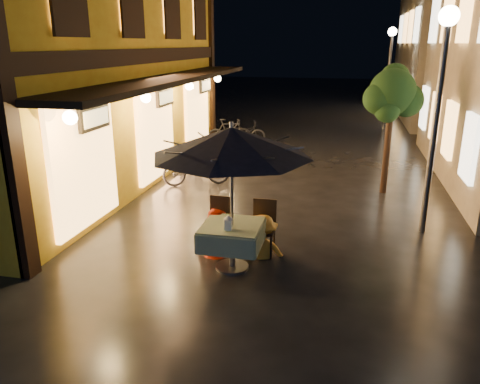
% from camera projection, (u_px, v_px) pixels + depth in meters
% --- Properties ---
extents(ground, '(90.00, 90.00, 0.00)m').
position_uv_depth(ground, '(256.00, 260.00, 8.14)').
color(ground, black).
rests_on(ground, ground).
extents(west_building, '(5.90, 11.40, 7.40)m').
position_uv_depth(west_building, '(67.00, 39.00, 11.94)').
color(west_building, gold).
rests_on(west_building, ground).
extents(street_tree, '(1.43, 1.20, 3.15)m').
position_uv_depth(street_tree, '(393.00, 95.00, 11.09)').
color(street_tree, black).
rests_on(street_tree, ground).
extents(streetlamp_near, '(0.36, 0.36, 4.23)m').
position_uv_depth(streetlamp_near, '(441.00, 83.00, 8.48)').
color(streetlamp_near, '#59595E').
rests_on(streetlamp_near, ground).
extents(streetlamp_far, '(0.36, 0.36, 4.23)m').
position_uv_depth(streetlamp_far, '(390.00, 60.00, 19.63)').
color(streetlamp_far, '#59595E').
rests_on(streetlamp_far, ground).
extents(cafe_table, '(0.99, 0.99, 0.78)m').
position_uv_depth(cafe_table, '(232.00, 235.00, 7.67)').
color(cafe_table, '#59595E').
rests_on(cafe_table, ground).
extents(patio_umbrella, '(2.56, 2.56, 2.46)m').
position_uv_depth(patio_umbrella, '(231.00, 142.00, 7.20)').
color(patio_umbrella, '#59595E').
rests_on(patio_umbrella, ground).
extents(cafe_chair_left, '(0.42, 0.42, 0.97)m').
position_uv_depth(cafe_chair_left, '(220.00, 220.00, 8.46)').
color(cafe_chair_left, black).
rests_on(cafe_chair_left, ground).
extents(cafe_chair_right, '(0.42, 0.42, 0.97)m').
position_uv_depth(cafe_chair_right, '(264.00, 224.00, 8.29)').
color(cafe_chair_right, black).
rests_on(cafe_chair_right, ground).
extents(table_lantern, '(0.16, 0.16, 0.25)m').
position_uv_depth(table_lantern, '(228.00, 222.00, 7.36)').
color(table_lantern, white).
rests_on(table_lantern, cafe_table).
extents(person_orange, '(0.93, 0.81, 1.62)m').
position_uv_depth(person_orange, '(215.00, 210.00, 8.18)').
color(person_orange, red).
rests_on(person_orange, ground).
extents(person_yellow, '(1.08, 0.84, 1.48)m').
position_uv_depth(person_yellow, '(263.00, 217.00, 8.08)').
color(person_yellow, '#FFAA2D').
rests_on(person_yellow, ground).
extents(bicycle_0, '(1.88, 1.31, 0.94)m').
position_uv_depth(bicycle_0, '(196.00, 168.00, 12.30)').
color(bicycle_0, black).
rests_on(bicycle_0, ground).
extents(bicycle_1, '(1.56, 0.69, 0.91)m').
position_uv_depth(bicycle_1, '(209.00, 159.00, 13.25)').
color(bicycle_1, black).
rests_on(bicycle_1, ground).
extents(bicycle_2, '(1.64, 0.87, 0.82)m').
position_uv_depth(bicycle_2, '(204.00, 158.00, 13.56)').
color(bicycle_2, black).
rests_on(bicycle_2, ground).
extents(bicycle_3, '(1.65, 0.58, 0.98)m').
position_uv_depth(bicycle_3, '(228.00, 147.00, 14.73)').
color(bicycle_3, black).
rests_on(bicycle_3, ground).
extents(bicycle_4, '(1.64, 1.12, 0.82)m').
position_uv_depth(bicycle_4, '(237.00, 142.00, 15.82)').
color(bicycle_4, black).
rests_on(bicycle_4, ground).
extents(bicycle_5, '(1.69, 1.04, 0.98)m').
position_uv_depth(bicycle_5, '(229.00, 132.00, 17.11)').
color(bicycle_5, black).
rests_on(bicycle_5, ground).
extents(bicycle_6, '(1.74, 1.06, 0.87)m').
position_uv_depth(bicycle_6, '(243.00, 133.00, 17.30)').
color(bicycle_6, black).
rests_on(bicycle_6, ground).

